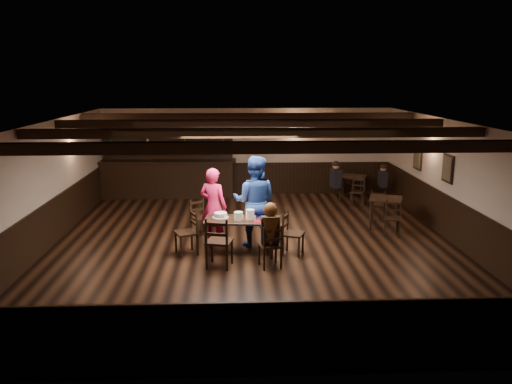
{
  "coord_description": "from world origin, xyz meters",
  "views": [
    {
      "loc": [
        -0.41,
        -10.53,
        3.66
      ],
      "look_at": [
        0.06,
        0.2,
        1.16
      ],
      "focal_mm": 35.0,
      "sensor_mm": 36.0,
      "label": 1
    }
  ],
  "objects_px": {
    "cake": "(221,215)",
    "man_blue": "(255,201)",
    "dining_table": "(240,223)",
    "bar_counter": "(168,174)",
    "chair_near_left": "(218,239)",
    "chair_near_right": "(271,243)",
    "woman_pink": "(213,207)"
  },
  "relations": [
    {
      "from": "woman_pink",
      "to": "bar_counter",
      "type": "distance_m",
      "value": 4.87
    },
    {
      "from": "man_blue",
      "to": "bar_counter",
      "type": "relative_size",
      "value": 0.48
    },
    {
      "from": "chair_near_right",
      "to": "woman_pink",
      "type": "xyz_separation_m",
      "value": [
        -1.17,
        1.49,
        0.36
      ]
    },
    {
      "from": "cake",
      "to": "chair_near_right",
      "type": "bearing_deg",
      "value": -44.92
    },
    {
      "from": "man_blue",
      "to": "cake",
      "type": "xyz_separation_m",
      "value": [
        -0.73,
        -0.35,
        -0.21
      ]
    },
    {
      "from": "dining_table",
      "to": "woman_pink",
      "type": "distance_m",
      "value": 0.87
    },
    {
      "from": "bar_counter",
      "to": "chair_near_left",
      "type": "bearing_deg",
      "value": -74.17
    },
    {
      "from": "chair_near_left",
      "to": "bar_counter",
      "type": "bearing_deg",
      "value": 105.83
    },
    {
      "from": "chair_near_right",
      "to": "bar_counter",
      "type": "xyz_separation_m",
      "value": [
        -2.75,
        6.1,
        0.22
      ]
    },
    {
      "from": "chair_near_right",
      "to": "man_blue",
      "type": "bearing_deg",
      "value": 101.32
    },
    {
      "from": "woman_pink",
      "to": "cake",
      "type": "relative_size",
      "value": 5.07
    },
    {
      "from": "bar_counter",
      "to": "man_blue",
      "type": "bearing_deg",
      "value": -62.48
    },
    {
      "from": "chair_near_left",
      "to": "man_blue",
      "type": "distance_m",
      "value": 1.56
    },
    {
      "from": "man_blue",
      "to": "bar_counter",
      "type": "distance_m",
      "value": 5.37
    },
    {
      "from": "woman_pink",
      "to": "dining_table",
      "type": "bearing_deg",
      "value": 157.31
    },
    {
      "from": "chair_near_left",
      "to": "chair_near_right",
      "type": "xyz_separation_m",
      "value": [
        1.03,
        -0.05,
        -0.09
      ]
    },
    {
      "from": "man_blue",
      "to": "woman_pink",
      "type": "bearing_deg",
      "value": 3.82
    },
    {
      "from": "chair_near_left",
      "to": "chair_near_right",
      "type": "bearing_deg",
      "value": -2.66
    },
    {
      "from": "cake",
      "to": "man_blue",
      "type": "bearing_deg",
      "value": 25.2
    },
    {
      "from": "chair_near_right",
      "to": "woman_pink",
      "type": "relative_size",
      "value": 0.5
    },
    {
      "from": "dining_table",
      "to": "bar_counter",
      "type": "relative_size",
      "value": 0.36
    },
    {
      "from": "bar_counter",
      "to": "chair_near_right",
      "type": "bearing_deg",
      "value": -65.76
    },
    {
      "from": "woman_pink",
      "to": "cake",
      "type": "bearing_deg",
      "value": 133.81
    },
    {
      "from": "dining_table",
      "to": "man_blue",
      "type": "height_order",
      "value": "man_blue"
    },
    {
      "from": "dining_table",
      "to": "chair_near_left",
      "type": "relative_size",
      "value": 1.49
    },
    {
      "from": "chair_near_left",
      "to": "cake",
      "type": "relative_size",
      "value": 3.0
    },
    {
      "from": "man_blue",
      "to": "chair_near_left",
      "type": "bearing_deg",
      "value": 72.25
    },
    {
      "from": "woman_pink",
      "to": "man_blue",
      "type": "xyz_separation_m",
      "value": [
        0.9,
        -0.14,
        0.14
      ]
    },
    {
      "from": "chair_near_left",
      "to": "man_blue",
      "type": "bearing_deg",
      "value": 59.59
    },
    {
      "from": "chair_near_left",
      "to": "chair_near_right",
      "type": "distance_m",
      "value": 1.04
    },
    {
      "from": "bar_counter",
      "to": "cake",
      "type": "bearing_deg",
      "value": -71.12
    },
    {
      "from": "chair_near_right",
      "to": "bar_counter",
      "type": "relative_size",
      "value": 0.21
    }
  ]
}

